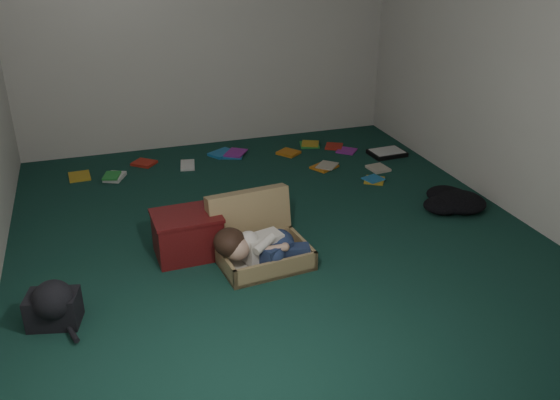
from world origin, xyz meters
TOP-DOWN VIEW (x-y plane):
  - floor at (0.00, 0.00)m, footprint 4.50×4.50m
  - wall_back at (0.00, 2.25)m, footprint 4.50×0.00m
  - wall_front at (0.00, -2.25)m, footprint 4.50×0.00m
  - wall_right at (2.00, 0.00)m, footprint 0.00×4.50m
  - suitcase at (-0.23, -0.32)m, footprint 0.68×0.67m
  - person at (-0.26, -0.48)m, footprint 0.69×0.33m
  - maroon_bin at (-0.71, -0.13)m, footprint 0.50×0.40m
  - backpack at (-1.63, -0.70)m, footprint 0.44×0.38m
  - clothing_pile at (1.60, 0.00)m, footprint 0.54×0.49m
  - paper_tray at (1.67, 1.27)m, footprint 0.37×0.29m
  - book_scatter at (0.32, 1.51)m, footprint 3.05×1.44m

SIDE VIEW (x-z plane):
  - floor at x=0.00m, z-range 0.00..0.00m
  - book_scatter at x=0.32m, z-range 0.00..0.02m
  - paper_tray at x=1.67m, z-range 0.00..0.05m
  - clothing_pile at x=1.60m, z-range 0.00..0.14m
  - backpack at x=-1.63m, z-range 0.00..0.23m
  - suitcase at x=-0.23m, z-range -0.09..0.37m
  - maroon_bin at x=-0.71m, z-range 0.00..0.33m
  - person at x=-0.26m, z-range 0.04..0.32m
  - wall_back at x=0.00m, z-range -0.95..3.55m
  - wall_front at x=0.00m, z-range -0.95..3.55m
  - wall_right at x=2.00m, z-range -0.95..3.55m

